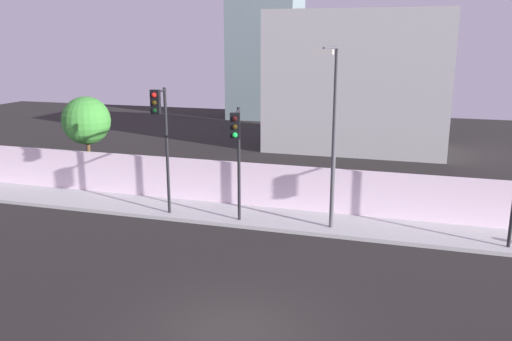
{
  "coord_description": "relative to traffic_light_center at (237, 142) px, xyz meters",
  "views": [
    {
      "loc": [
        3.85,
        -10.75,
        6.91
      ],
      "look_at": [
        -1.36,
        6.5,
        2.43
      ],
      "focal_mm": 36.93,
      "sensor_mm": 36.0,
      "label": 1
    }
  ],
  "objects": [
    {
      "name": "street_lamp_curbside",
      "position": [
        3.29,
        0.72,
        0.72
      ],
      "size": [
        0.61,
        2.28,
        6.56
      ],
      "color": "#4C4C51",
      "rests_on": "sidewalk"
    },
    {
      "name": "roadside_tree_leftmost",
      "position": [
        -8.84,
        3.85,
        -0.17
      ],
      "size": [
        2.27,
        2.27,
        4.35
      ],
      "color": "brown",
      "rests_on": "ground"
    },
    {
      "name": "traffic_light_center",
      "position": [
        0.0,
        0.0,
        0.0
      ],
      "size": [
        0.63,
        1.78,
        4.36
      ],
      "color": "black",
      "rests_on": "sidewalk"
    },
    {
      "name": "perimeter_wall",
      "position": [
        2.14,
        2.79,
        -2.32
      ],
      "size": [
        36.0,
        0.18,
        1.8
      ],
      "primitive_type": "cube",
      "color": "silver",
      "rests_on": "sidewalk"
    },
    {
      "name": "low_building_distant",
      "position": [
        2.41,
        16.79,
        0.98
      ],
      "size": [
        11.12,
        6.0,
        8.69
      ],
      "primitive_type": "cube",
      "color": "#A9A9A9",
      "rests_on": "ground"
    },
    {
      "name": "sidewalk",
      "position": [
        2.14,
        1.5,
        -3.29
      ],
      "size": [
        36.0,
        2.4,
        0.15
      ],
      "primitive_type": "cube",
      "color": "#ADADAD",
      "rests_on": "ground"
    },
    {
      "name": "ground_plane",
      "position": [
        2.14,
        -6.7,
        -3.37
      ],
      "size": [
        80.0,
        80.0,
        0.0
      ],
      "primitive_type": "plane",
      "color": "black"
    },
    {
      "name": "traffic_light_right",
      "position": [
        -3.14,
        0.34,
        0.41
      ],
      "size": [
        0.36,
        1.21,
        5.0
      ],
      "color": "black",
      "rests_on": "sidewalk"
    }
  ]
}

